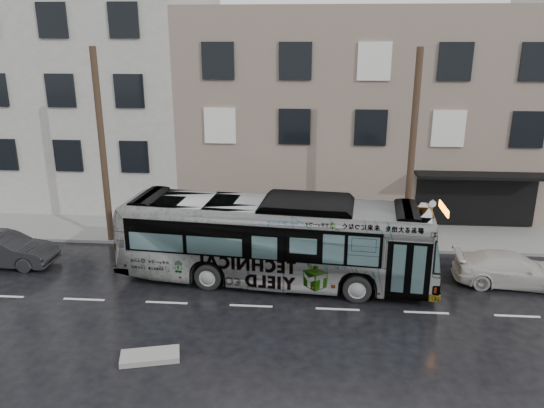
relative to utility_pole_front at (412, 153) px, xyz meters
The scene contains 11 objects.
ground 8.65m from the utility_pole_front, 153.08° to the right, with size 120.00×120.00×0.00m, color black.
sidewalk 8.11m from the utility_pole_front, 166.17° to the left, with size 90.00×3.60×0.15m, color gray.
building_taupe 9.56m from the utility_pole_front, 99.07° to the left, with size 20.00×12.00×11.00m, color #7C6C60.
building_grey 27.02m from the utility_pole_front, 156.02° to the left, with size 26.00×15.00×16.00m, color #B3B2A9.
utility_pole_front is the anchor object (origin of this frame).
utility_pole_rear 14.00m from the utility_pole_front, behind, with size 0.30×0.30×9.00m, color #403020.
sign_post 3.48m from the utility_pole_front, ahead, with size 0.06×0.06×2.40m, color slate.
bus 7.35m from the utility_pole_front, 148.46° to the right, with size 2.97×12.67×3.53m, color #B2B2B2.
white_sedan 6.32m from the utility_pole_front, 40.55° to the right, with size 1.84×4.53×1.31m, color beige.
dark_sedan 18.30m from the utility_pole_front, behind, with size 1.53×4.38×1.44m, color black.
slush_pile 13.94m from the utility_pole_front, 134.48° to the right, with size 1.80×0.80×0.18m, color gray.
Camera 1 is at (2.16, -19.98, 9.59)m, focal length 35.00 mm.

